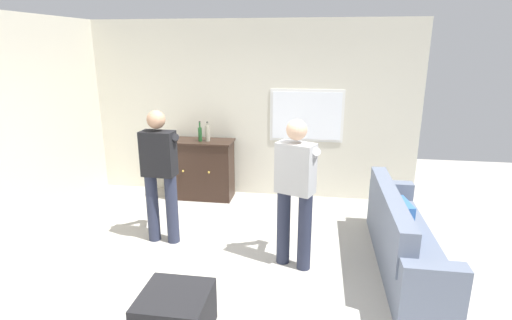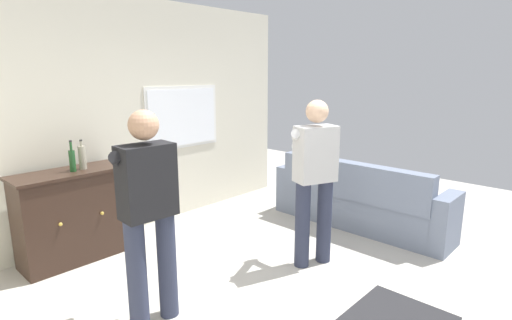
% 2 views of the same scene
% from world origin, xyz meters
% --- Properties ---
extents(ground, '(10.40, 10.40, 0.00)m').
position_xyz_m(ground, '(0.00, 0.00, 0.00)').
color(ground, '#B2ADA3').
extents(wall_back_with_window, '(5.20, 0.15, 2.80)m').
position_xyz_m(wall_back_with_window, '(0.02, 2.66, 1.40)').
color(wall_back_with_window, beige).
rests_on(wall_back_with_window, ground).
extents(couch, '(0.57, 2.30, 0.87)m').
position_xyz_m(couch, '(2.03, 0.58, 0.33)').
color(couch, slate).
rests_on(couch, ground).
extents(sideboard_cabinet, '(1.08, 0.49, 0.96)m').
position_xyz_m(sideboard_cabinet, '(-0.79, 2.30, 0.48)').
color(sideboard_cabinet, black).
rests_on(sideboard_cabinet, ground).
extents(bottle_wine_green, '(0.07, 0.07, 0.31)m').
position_xyz_m(bottle_wine_green, '(-0.64, 2.28, 1.08)').
color(bottle_wine_green, gray).
rests_on(bottle_wine_green, sideboard_cabinet).
extents(bottle_liquor_amber, '(0.06, 0.06, 0.32)m').
position_xyz_m(bottle_liquor_amber, '(-0.76, 2.25, 1.08)').
color(bottle_liquor_amber, '#1E4C23').
rests_on(bottle_liquor_amber, sideboard_cabinet).
extents(ottoman, '(0.58, 0.58, 0.41)m').
position_xyz_m(ottoman, '(-0.09, -0.89, 0.20)').
color(ottoman, black).
rests_on(ottoman, ground).
extents(person_standing_left, '(0.56, 0.49, 1.68)m').
position_xyz_m(person_standing_left, '(-0.83, 0.77, 0.94)').
color(person_standing_left, '#282D42').
rests_on(person_standing_left, ground).
extents(person_standing_right, '(0.52, 0.52, 1.68)m').
position_xyz_m(person_standing_right, '(0.84, 0.43, 0.94)').
color(person_standing_right, '#282D42').
rests_on(person_standing_right, ground).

